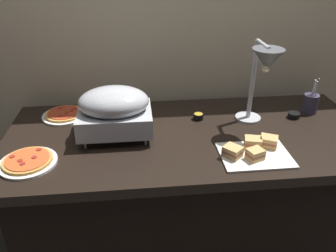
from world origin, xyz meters
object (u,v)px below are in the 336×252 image
(chafing_dish, at_px, (114,110))
(pizza_plate_front, at_px, (64,115))
(utensil_holder, at_px, (311,103))
(sauce_cup_near, at_px, (198,116))
(pizza_plate_center, at_px, (28,161))
(heat_lamp, at_px, (264,67))
(sandwich_platter, at_px, (254,151))
(sauce_cup_far, at_px, (294,115))

(chafing_dish, relative_size, pizza_plate_front, 1.46)
(utensil_holder, bearing_deg, sauce_cup_near, -178.29)
(pizza_plate_front, distance_m, pizza_plate_center, 0.47)
(chafing_dish, height_order, sauce_cup_near, chafing_dish)
(heat_lamp, distance_m, pizza_plate_front, 1.11)
(sauce_cup_near, bearing_deg, pizza_plate_center, -157.24)
(pizza_plate_center, bearing_deg, sandwich_platter, -1.72)
(heat_lamp, relative_size, utensil_holder, 2.11)
(utensil_holder, bearing_deg, sauce_cup_far, -153.90)
(chafing_dish, height_order, utensil_holder, chafing_dish)
(pizza_plate_front, relative_size, utensil_holder, 1.16)
(pizza_plate_center, height_order, sandwich_platter, sandwich_platter)
(heat_lamp, height_order, pizza_plate_front, heat_lamp)
(sandwich_platter, height_order, sauce_cup_far, sandwich_platter)
(sandwich_platter, height_order, utensil_holder, utensil_holder)
(heat_lamp, xyz_separation_m, utensil_holder, (0.38, 0.17, -0.29))
(pizza_plate_front, relative_size, sauce_cup_far, 3.78)
(sauce_cup_far, bearing_deg, utensil_holder, 26.10)
(heat_lamp, distance_m, sauce_cup_far, 0.43)
(sauce_cup_near, relative_size, utensil_holder, 0.27)
(heat_lamp, xyz_separation_m, pizza_plate_center, (-1.11, -0.20, -0.33))
(heat_lamp, bearing_deg, sauce_cup_far, 22.85)
(utensil_holder, bearing_deg, pizza_plate_center, -166.07)
(chafing_dish, xyz_separation_m, sandwich_platter, (0.64, -0.25, -0.12))
(pizza_plate_front, height_order, sandwich_platter, sandwich_platter)
(sauce_cup_near, relative_size, sauce_cup_far, 0.87)
(pizza_plate_front, xyz_separation_m, sauce_cup_far, (1.29, -0.15, 0.00))
(pizza_plate_center, bearing_deg, utensil_holder, 13.93)
(chafing_dish, bearing_deg, heat_lamp, -0.98)
(sauce_cup_far, xyz_separation_m, utensil_holder, (0.12, 0.06, 0.04))
(chafing_dish, bearing_deg, pizza_plate_center, -150.82)
(chafing_dish, relative_size, utensil_holder, 1.70)
(chafing_dish, bearing_deg, pizza_plate_front, 140.75)
(heat_lamp, bearing_deg, chafing_dish, 179.02)
(pizza_plate_center, bearing_deg, pizza_plate_front, 79.47)
(pizza_plate_center, bearing_deg, heat_lamp, 10.31)
(sandwich_platter, bearing_deg, utensil_holder, 40.65)
(chafing_dish, height_order, pizza_plate_front, chafing_dish)
(sandwich_platter, bearing_deg, sauce_cup_far, 44.53)
(sauce_cup_far, bearing_deg, chafing_dish, -174.39)
(sauce_cup_far, height_order, utensil_holder, utensil_holder)
(sandwich_platter, bearing_deg, pizza_plate_center, 178.28)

